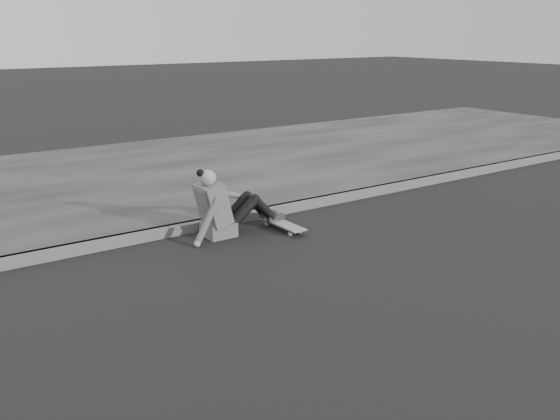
# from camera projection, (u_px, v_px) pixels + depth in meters

# --- Properties ---
(ground) EXTENTS (80.00, 80.00, 0.00)m
(ground) POSITION_uv_depth(u_px,v_px,m) (374.00, 282.00, 6.34)
(ground) COLOR black
(ground) RESTS_ON ground
(curb) EXTENTS (24.00, 0.16, 0.12)m
(curb) POSITION_uv_depth(u_px,v_px,m) (241.00, 217.00, 8.35)
(curb) COLOR #545454
(curb) RESTS_ON ground
(sidewalk) EXTENTS (24.00, 6.00, 0.12)m
(sidewalk) POSITION_uv_depth(u_px,v_px,m) (149.00, 175.00, 10.73)
(sidewalk) COLOR #323232
(sidewalk) RESTS_ON ground
(skateboard) EXTENTS (0.20, 0.78, 0.09)m
(skateboard) POSITION_uv_depth(u_px,v_px,m) (283.00, 224.00, 8.00)
(skateboard) COLOR gray
(skateboard) RESTS_ON ground
(seated_woman) EXTENTS (1.38, 0.46, 0.88)m
(seated_woman) POSITION_uv_depth(u_px,v_px,m) (223.00, 207.00, 7.71)
(seated_woman) COLOR #545457
(seated_woman) RESTS_ON ground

